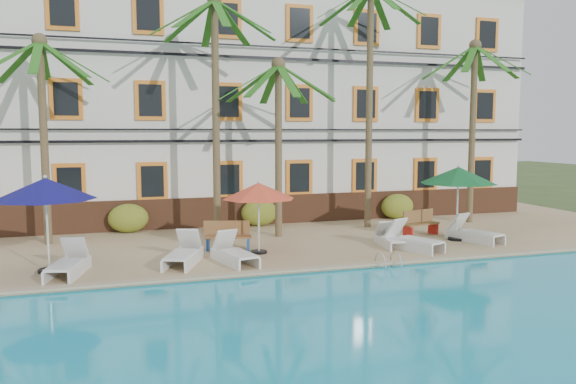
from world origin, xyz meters
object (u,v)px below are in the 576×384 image
object	(u,v)px
bench_left	(228,235)
palm_b	(215,84)
palm_e	(473,106)
lounger_e	(411,240)
bench_right	(419,223)
palm_c	(278,120)
lounger_a	(68,264)
lounger_b	(184,254)
lounger_c	(234,253)
palm_a	(43,109)
pool_ladder	(388,264)
lounger_f	(474,233)
umbrella_blue	(46,189)
lounger_d	(390,239)
palm_d	(370,74)
umbrella_green	(458,176)
umbrella_red	(259,191)

from	to	relation	value
bench_left	palm_b	bearing A→B (deg)	90.60
palm_e	lounger_e	size ratio (longest dim) A/B	3.50
bench_right	palm_c	bearing A→B (deg)	164.90
lounger_a	bench_left	distance (m)	5.10
palm_e	lounger_e	bearing A→B (deg)	-140.79
palm_b	lounger_b	size ratio (longest dim) A/B	3.99
lounger_b	bench_left	distance (m)	2.32
lounger_c	lounger_e	bearing A→B (deg)	1.61
bench_left	lounger_c	bearing A→B (deg)	-96.57
palm_a	bench_right	bearing A→B (deg)	-10.31
pool_ladder	palm_a	bearing A→B (deg)	147.48
palm_b	lounger_e	distance (m)	8.49
bench_left	lounger_b	bearing A→B (deg)	-134.99
lounger_a	lounger_f	size ratio (longest dim) A/B	0.99
umbrella_blue	bench_left	bearing A→B (deg)	15.54
palm_e	lounger_c	xyz separation A→B (m)	(-11.08, -4.39, -4.60)
lounger_c	lounger_a	bearing A→B (deg)	179.69
palm_c	bench_right	xyz separation A→B (m)	(5.02, -1.36, -3.75)
lounger_d	bench_right	world-z (taller)	bench_right
palm_e	lounger_b	bearing A→B (deg)	-161.93
palm_a	lounger_c	bearing A→B (deg)	-40.65
palm_a	lounger_e	xyz separation A→B (m)	(11.36, -4.52, -4.26)
palm_c	lounger_a	xyz separation A→B (m)	(-6.94, -3.66, -3.92)
lounger_e	palm_a	bearing A→B (deg)	158.31
lounger_d	bench_right	distance (m)	2.50
palm_d	umbrella_green	xyz separation A→B (m)	(1.81, -3.46, -3.77)
umbrella_blue	lounger_a	distance (m)	2.09
bench_right	lounger_a	bearing A→B (deg)	-169.08
palm_c	lounger_f	distance (m)	7.93
palm_c	lounger_e	bearing A→B (deg)	-45.51
lounger_a	lounger_d	bearing A→B (deg)	4.65
palm_d	pool_ladder	world-z (taller)	palm_d
lounger_a	lounger_f	xyz separation A→B (m)	(13.17, 0.71, 0.00)
umbrella_green	lounger_c	world-z (taller)	umbrella_green
lounger_e	bench_right	distance (m)	2.68
palm_a	umbrella_red	xyz separation A→B (m)	(6.49, -3.56, -2.61)
umbrella_green	pool_ladder	bearing A→B (deg)	-147.14
palm_d	lounger_b	size ratio (longest dim) A/B	4.48
palm_d	umbrella_blue	size ratio (longest dim) A/B	3.62
lounger_a	palm_e	bearing A→B (deg)	15.65
lounger_d	bench_left	bearing A→B (deg)	168.02
palm_b	umbrella_blue	bearing A→B (deg)	-147.62
lounger_c	lounger_d	xyz separation A→B (m)	(5.48, 0.84, -0.04)
palm_d	palm_c	bearing A→B (deg)	-167.40
lounger_a	lounger_f	world-z (taller)	lounger_f
palm_d	palm_e	distance (m)	4.79
palm_c	bench_right	world-z (taller)	palm_c
palm_b	bench_right	bearing A→B (deg)	-11.49
palm_a	umbrella_red	bearing A→B (deg)	-28.76
palm_e	lounger_f	world-z (taller)	palm_e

